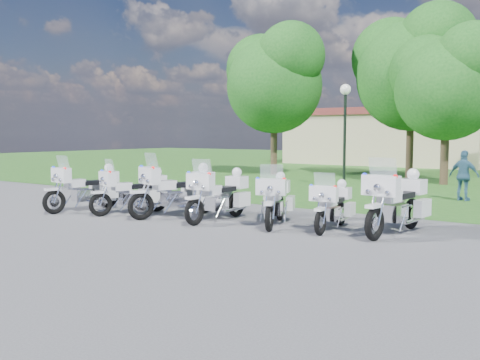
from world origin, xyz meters
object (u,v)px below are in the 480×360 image
Objects in this scene: motorcycle_1 at (134,190)px; motorcycle_6 at (397,201)px; motorcycle_0 at (87,187)px; lamp_post at (345,110)px; motorcycle_5 at (333,205)px; bystander_c at (464,176)px; motorcycle_3 at (220,194)px; motorcycle_4 at (276,199)px; motorcycle_2 at (178,190)px.

motorcycle_6 is at bearing -148.61° from motorcycle_1.
motorcycle_6 is at bearing -160.69° from motorcycle_0.
lamp_post reaches higher than motorcycle_6.
lamp_post reaches higher than motorcycle_1.
motorcycle_5 is 1.22× the size of bystander_c.
motorcycle_6 is (4.46, 0.82, 0.05)m from motorcycle_3.
motorcycle_6 is (7.17, 1.30, 0.08)m from motorcycle_1.
bystander_c is (7.00, 8.44, 0.19)m from motorcycle_1.
motorcycle_4 is at bearing -170.83° from motorcycle_3.
motorcycle_6 is at bearing -169.14° from motorcycle_3.
motorcycle_0 is at bearing 32.37° from motorcycle_2.
motorcycle_4 is at bearing 81.41° from bystander_c.
lamp_post is at bearing -5.66° from bystander_c.
motorcycle_0 is at bearing 56.31° from bystander_c.
motorcycle_5 is 1.48m from motorcycle_6.
motorcycle_3 is 0.93× the size of motorcycle_6.
motorcycle_0 is at bearing -109.32° from lamp_post.
bystander_c reaches higher than motorcycle_1.
lamp_post is (-0.73, 9.44, 2.54)m from motorcycle_3.
motorcycle_3 is at bearing -148.76° from motorcycle_1.
motorcycle_6 is at bearing -58.93° from lamp_post.
motorcycle_2 is (1.38, 0.33, 0.08)m from motorcycle_1.
motorcycle_1 is 2.75m from motorcycle_3.
motorcycle_5 is at bearing -67.23° from lamp_post.
bystander_c is at bearing -106.43° from motorcycle_5.
bystander_c is at bearing -131.71° from motorcycle_4.
motorcycle_5 is at bearing 19.51° from motorcycle_6.
motorcycle_1 is at bearing -101.24° from lamp_post.
motorcycle_4 is 1.29× the size of bystander_c.
motorcycle_2 is 1.34m from motorcycle_3.
lamp_post is at bearing -80.15° from motorcycle_1.
motorcycle_4 is 1.47m from motorcycle_5.
motorcycle_5 is at bearing -149.46° from motorcycle_1.
bystander_c is at bearing -125.83° from motorcycle_0.
motorcycle_6 is 7.14m from bystander_c.
lamp_post is at bearing -98.18° from motorcycle_4.
motorcycle_3 is at bearing -85.55° from lamp_post.
motorcycle_0 is 4.42m from motorcycle_3.
bystander_c is at bearing -82.83° from motorcycle_6.
motorcycle_2 reaches higher than motorcycle_0.
motorcycle_4 is at bearing 17.17° from motorcycle_6.
motorcycle_1 is 0.88× the size of motorcycle_2.
motorcycle_1 reaches higher than motorcycle_5.
bystander_c is (5.03, -1.49, -2.38)m from lamp_post.
motorcycle_4 is 9.83m from lamp_post.
motorcycle_3 reaches higher than motorcycle_5.
motorcycle_1 is at bearing 16.15° from motorcycle_6.
bystander_c is at bearing -108.60° from motorcycle_1.
motorcycle_1 is 0.52× the size of lamp_post.
motorcycle_2 is at bearing 15.44° from motorcycle_6.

